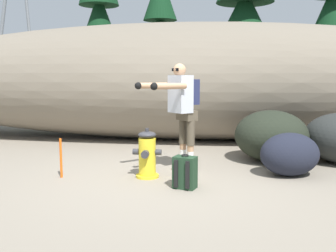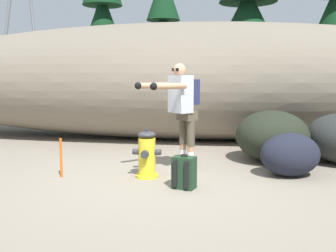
# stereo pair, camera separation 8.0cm
# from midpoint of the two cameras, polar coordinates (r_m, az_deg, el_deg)

# --- Properties ---
(ground_plane) EXTENTS (56.00, 56.00, 0.04)m
(ground_plane) POSITION_cam_midpoint_polar(r_m,az_deg,el_deg) (5.73, -1.93, -8.10)
(ground_plane) COLOR gray
(dirt_embankment) EXTENTS (16.22, 3.20, 2.80)m
(dirt_embankment) POSITION_cam_midpoint_polar(r_m,az_deg,el_deg) (9.24, 1.70, 6.74)
(dirt_embankment) COLOR #756B5B
(dirt_embankment) RESTS_ON ground_plane
(fire_hydrant) EXTENTS (0.44, 0.39, 0.75)m
(fire_hydrant) POSITION_cam_midpoint_polar(r_m,az_deg,el_deg) (5.72, -3.56, -4.38)
(fire_hydrant) COLOR yellow
(fire_hydrant) RESTS_ON ground_plane
(utility_worker) EXTENTS (0.98, 0.94, 1.72)m
(utility_worker) POSITION_cam_midpoint_polar(r_m,az_deg,el_deg) (5.98, 1.67, 3.36)
(utility_worker) COLOR beige
(utility_worker) RESTS_ON ground_plane
(spare_backpack) EXTENTS (0.35, 0.34, 0.47)m
(spare_backpack) POSITION_cam_midpoint_polar(r_m,az_deg,el_deg) (5.20, 2.15, -7.04)
(spare_backpack) COLOR #1E3823
(spare_backpack) RESTS_ON ground_plane
(boulder_large) EXTENTS (1.52, 1.58, 0.92)m
(boulder_large) POSITION_cam_midpoint_polar(r_m,az_deg,el_deg) (7.03, 14.99, -1.43)
(boulder_large) COLOR black
(boulder_large) RESTS_ON ground_plane
(boulder_small) EXTENTS (1.09, 0.94, 0.67)m
(boulder_small) POSITION_cam_midpoint_polar(r_m,az_deg,el_deg) (6.09, 17.53, -4.10)
(boulder_small) COLOR #1D202D
(boulder_small) RESTS_ON ground_plane
(pine_tree_far_left) EXTENTS (2.37, 2.37, 6.99)m
(pine_tree_far_left) POSITION_cam_midpoint_polar(r_m,az_deg,el_deg) (15.48, -10.48, 15.76)
(pine_tree_far_left) COLOR #47331E
(pine_tree_far_left) RESTS_ON ground_plane
(pine_tree_left) EXTENTS (1.93, 1.93, 5.39)m
(pine_tree_left) POSITION_cam_midpoint_polar(r_m,az_deg,el_deg) (14.51, -1.35, 14.38)
(pine_tree_left) COLOR #47331E
(pine_tree_left) RESTS_ON ground_plane
(pine_tree_center) EXTENTS (2.85, 2.85, 6.22)m
(pine_tree_center) POSITION_cam_midpoint_polar(r_m,az_deg,el_deg) (12.90, 11.29, 16.03)
(pine_tree_center) COLOR #47331E
(pine_tree_center) RESTS_ON ground_plane
(pine_tree_right) EXTENTS (1.97, 1.97, 6.06)m
(pine_tree_right) POSITION_cam_midpoint_polar(r_m,az_deg,el_deg) (13.04, 23.40, 15.89)
(pine_tree_right) COLOR #47331E
(pine_tree_right) RESTS_ON ground_plane
(survey_stake) EXTENTS (0.04, 0.04, 0.60)m
(survey_stake) POSITION_cam_midpoint_polar(r_m,az_deg,el_deg) (5.94, -16.22, -4.67)
(survey_stake) COLOR #E55914
(survey_stake) RESTS_ON ground_plane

